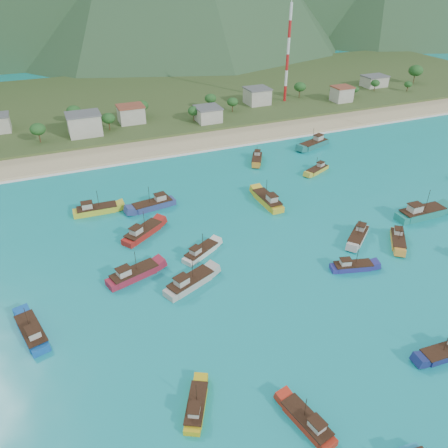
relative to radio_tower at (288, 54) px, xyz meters
name	(u,v)px	position (x,y,z in m)	size (l,w,h in m)	color
ground	(281,271)	(-60.89, -108.00, -21.51)	(600.00, 600.00, 0.00)	#0D9599
beach	(174,145)	(-60.89, -29.00, -21.51)	(400.00, 18.00, 1.20)	beige
land	(136,100)	(-60.89, 32.00, -21.51)	(400.00, 110.00, 2.40)	#385123
surf_line	(182,155)	(-60.89, -38.50, -21.51)	(400.00, 2.50, 0.08)	white
village	(182,110)	(-50.08, -5.06, -16.83)	(217.87, 27.58, 7.44)	beige
vegetation	(182,108)	(-49.65, -3.79, -16.48)	(278.04, 25.24, 9.36)	#235623
radio_tower	(288,54)	(0.00, 0.00, 0.00)	(1.20, 1.20, 39.82)	red
boat_1	(196,407)	(-88.58, -132.36, -20.99)	(6.20, 8.67, 5.01)	gold
boat_2	(307,422)	(-74.77, -140.79, -20.92)	(4.61, 9.50, 5.40)	#B32917
boat_3	(314,144)	(-15.82, -49.48, -20.56)	(13.03, 7.64, 7.39)	#1E6D69
boat_4	(153,205)	(-79.02, -70.65, -20.65)	(12.01, 5.03, 6.88)	navy
boat_5	(421,213)	(-16.80, -101.49, -20.44)	(13.63, 4.15, 8.03)	#198075
boat_6	(32,333)	(-110.42, -107.47, -20.76)	(5.72, 11.08, 6.28)	#1150A7
boat_7	(96,210)	(-93.46, -67.55, -20.69)	(11.41, 3.73, 6.67)	gold
boat_8	(257,159)	(-39.82, -53.12, -20.86)	(7.31, 9.88, 5.75)	#BC7D24
boat_13	(134,275)	(-90.36, -98.10, -20.70)	(11.64, 6.39, 6.60)	maroon
boat_14	(201,252)	(-74.64, -95.74, -20.87)	(9.77, 7.31, 5.70)	silver
boat_15	(398,240)	(-30.42, -108.64, -20.88)	(7.96, 9.27, 5.61)	orange
boat_16	(190,283)	(-80.40, -105.14, -20.69)	(11.70, 7.49, 6.67)	#B1ACA2
boat_20	(268,201)	(-49.85, -80.12, -20.61)	(3.83, 12.10, 7.10)	gold
boat_21	(352,267)	(-46.50, -112.99, -20.93)	(9.48, 4.91, 5.37)	navy
boat_24	(358,236)	(-38.00, -103.75, -20.84)	(9.58, 8.54, 5.88)	beige
boat_26	(317,170)	(-26.21, -67.81, -20.92)	(9.47, 6.23, 5.42)	gold
boat_27	(143,233)	(-84.79, -82.97, -20.69)	(11.16, 9.23, 6.68)	#A81E18
boat_28	(446,353)	(-46.56, -138.65, -20.88)	(9.72, 3.42, 5.65)	navy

